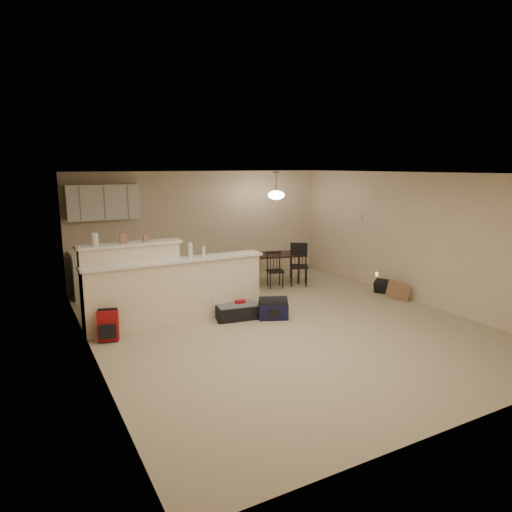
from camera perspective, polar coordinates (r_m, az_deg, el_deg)
room at (r=7.46m, az=3.22°, el=0.66°), size 7.00×7.02×2.50m
breakfast_bar at (r=7.79m, az=-11.83°, el=-3.95°), size 3.08×0.58×1.39m
upper_cabinets at (r=9.74m, az=-18.60°, el=6.42°), size 1.40×0.34×0.70m
kitchen_counter at (r=9.86m, az=-16.80°, el=-1.95°), size 1.80×0.60×0.90m
thermostat at (r=10.42m, az=12.90°, el=4.79°), size 0.02×0.12×0.12m
jar at (r=7.55m, az=-19.47°, el=1.99°), size 0.10×0.10×0.20m
cereal_box at (r=7.62m, az=-16.28°, el=2.12°), size 0.10×0.07×0.16m
small_box at (r=7.71m, az=-13.62°, el=2.20°), size 0.08×0.06×0.12m
bottle_a at (r=7.74m, az=-8.21°, el=0.71°), size 0.07×0.07×0.26m
bottle_b at (r=7.83m, az=-6.57°, el=0.57°), size 0.06×0.06×0.18m
dining_table at (r=10.33m, az=2.47°, el=-0.15°), size 1.20×0.95×0.66m
pendant_lamp at (r=10.15m, az=2.54°, el=7.67°), size 0.36×0.36×0.62m
dining_chair_near at (r=9.91m, az=2.41°, el=-1.77°), size 0.42×0.41×0.78m
dining_chair_far at (r=10.12m, az=5.39°, el=-1.16°), size 0.54×0.53×0.91m
suitcase at (r=8.01m, az=-2.51°, el=-6.96°), size 0.75×0.55×0.24m
red_backpack at (r=7.36m, az=-18.00°, el=-8.28°), size 0.34×0.27×0.46m
navy_duffel at (r=7.98m, az=2.16°, el=-6.89°), size 0.57×0.45×0.27m
black_daypack at (r=9.89m, az=15.53°, el=-3.73°), size 0.33×0.37×0.27m
cardboard_sheet at (r=9.47m, az=17.37°, el=-4.21°), size 0.19×0.45×0.36m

